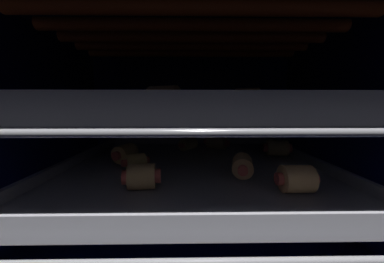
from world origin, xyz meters
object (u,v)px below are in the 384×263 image
(oven_rack_lower, at_px, (193,172))
(pig_in_blanket_upper_2, at_px, (179,101))
(pig_in_blanket_lower_0, at_px, (125,153))
(pig_in_blanket_upper_8, at_px, (164,98))
(pig_in_blanket_lower_1, at_px, (188,144))
(pig_in_blanket_upper_0, at_px, (185,101))
(pig_in_blanket_lower_2, at_px, (217,142))
(pig_in_blanket_lower_3, at_px, (142,176))
(oven_rack_upper, at_px, (193,116))
(pig_in_blanket_upper_4, at_px, (247,98))
(pig_in_blanket_upper_6, at_px, (265,100))
(baking_tray_lower, at_px, (193,167))
(pig_in_blanket_upper_9, at_px, (247,100))
(pig_in_blanket_upper_1, at_px, (242,102))
(pig_in_blanket_lower_4, at_px, (296,179))
(pig_in_blanket_upper_7, at_px, (160,101))
(pig_in_blanket_lower_6, at_px, (136,161))
(pig_in_blanket_lower_7, at_px, (277,148))
(pig_in_blanket_upper_5, at_px, (281,101))
(baking_tray_upper, at_px, (193,110))
(pig_in_blanket_upper_3, at_px, (122,101))
(pig_in_blanket_lower_5, at_px, (242,165))
(heating_element, at_px, (193,37))

(oven_rack_lower, height_order, pig_in_blanket_upper_2, pig_in_blanket_upper_2)
(pig_in_blanket_lower_0, distance_m, pig_in_blanket_upper_8, 0.16)
(pig_in_blanket_lower_1, height_order, pig_in_blanket_upper_0, pig_in_blanket_upper_0)
(pig_in_blanket_lower_2, height_order, pig_in_blanket_lower_3, pig_in_blanket_lower_3)
(oven_rack_upper, height_order, pig_in_blanket_upper_0, pig_in_blanket_upper_0)
(oven_rack_upper, bearing_deg, pig_in_blanket_upper_8, -117.44)
(pig_in_blanket_upper_8, bearing_deg, pig_in_blanket_upper_4, 19.68)
(oven_rack_upper, distance_m, pig_in_blanket_upper_6, 0.18)
(pig_in_blanket_upper_6, bearing_deg, pig_in_blanket_upper_4, -120.32)
(baking_tray_lower, height_order, pig_in_blanket_upper_2, pig_in_blanket_upper_2)
(oven_rack_upper, relative_size, pig_in_blanket_upper_9, 9.43)
(pig_in_blanket_lower_2, height_order, pig_in_blanket_upper_1, pig_in_blanket_upper_1)
(pig_in_blanket_lower_4, bearing_deg, pig_in_blanket_upper_2, 120.38)
(pig_in_blanket_lower_3, distance_m, pig_in_blanket_upper_7, 0.21)
(pig_in_blanket_lower_6, relative_size, pig_in_blanket_upper_0, 0.89)
(pig_in_blanket_lower_4, bearing_deg, pig_in_blanket_lower_7, 73.50)
(pig_in_blanket_lower_7, distance_m, pig_in_blanket_upper_2, 0.23)
(pig_in_blanket_lower_2, bearing_deg, pig_in_blanket_upper_9, -35.53)
(pig_in_blanket_lower_3, height_order, pig_in_blanket_upper_1, pig_in_blanket_upper_1)
(pig_in_blanket_upper_2, bearing_deg, pig_in_blanket_lower_4, -59.62)
(pig_in_blanket_lower_0, relative_size, pig_in_blanket_upper_9, 1.15)
(pig_in_blanket_lower_1, height_order, pig_in_blanket_upper_6, pig_in_blanket_upper_6)
(pig_in_blanket_lower_1, xyz_separation_m, pig_in_blanket_lower_3, (-0.06, -0.22, 0.00))
(pig_in_blanket_upper_1, bearing_deg, oven_rack_lower, -128.55)
(pig_in_blanket_upper_5, bearing_deg, pig_in_blanket_lower_0, -179.41)
(pig_in_blanket_lower_2, distance_m, pig_in_blanket_lower_7, 0.13)
(pig_in_blanket_upper_1, xyz_separation_m, pig_in_blanket_upper_9, (-0.01, -0.07, 0.00))
(pig_in_blanket_lower_4, relative_size, pig_in_blanket_lower_6, 1.10)
(baking_tray_lower, height_order, oven_rack_upper, oven_rack_upper)
(pig_in_blanket_upper_8, bearing_deg, baking_tray_lower, 62.56)
(pig_in_blanket_lower_1, bearing_deg, pig_in_blanket_lower_4, -61.11)
(pig_in_blanket_upper_2, bearing_deg, pig_in_blanket_lower_2, -10.94)
(pig_in_blanket_lower_0, distance_m, baking_tray_upper, 0.14)
(pig_in_blanket_upper_1, xyz_separation_m, pig_in_blanket_upper_3, (-0.22, -0.19, -0.00))
(pig_in_blanket_lower_0, distance_m, pig_in_blanket_upper_5, 0.29)
(pig_in_blanket_lower_4, xyz_separation_m, pig_in_blanket_upper_2, (-0.15, 0.25, 0.09))
(pig_in_blanket_lower_6, bearing_deg, pig_in_blanket_lower_3, -70.60)
(pig_in_blanket_upper_7, bearing_deg, pig_in_blanket_lower_1, 28.38)
(pig_in_blanket_lower_5, bearing_deg, pig_in_blanket_lower_3, -160.82)
(pig_in_blanket_upper_1, height_order, pig_in_blanket_upper_2, same)
(heating_element, relative_size, pig_in_blanket_upper_9, 7.91)
(pig_in_blanket_lower_0, xyz_separation_m, pig_in_blanket_upper_5, (0.27, 0.00, 0.09))
(pig_in_blanket_upper_2, xyz_separation_m, pig_in_blanket_upper_3, (-0.07, -0.17, -0.00))
(pig_in_blanket_upper_9, bearing_deg, pig_in_blanket_upper_1, 84.87)
(pig_in_blanket_lower_3, bearing_deg, oven_rack_upper, 57.97)
(pig_in_blanket_upper_8, bearing_deg, pig_in_blanket_lower_1, 80.90)
(pig_in_blanket_upper_0, bearing_deg, pig_in_blanket_upper_2, 101.95)
(pig_in_blanket_lower_1, relative_size, baking_tray_upper, 0.12)
(pig_in_blanket_lower_3, distance_m, pig_in_blanket_upper_4, 0.19)
(pig_in_blanket_lower_3, xyz_separation_m, pig_in_blanket_lower_6, (-0.03, 0.08, -0.00))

